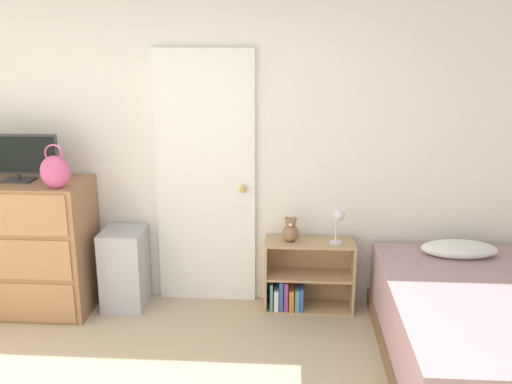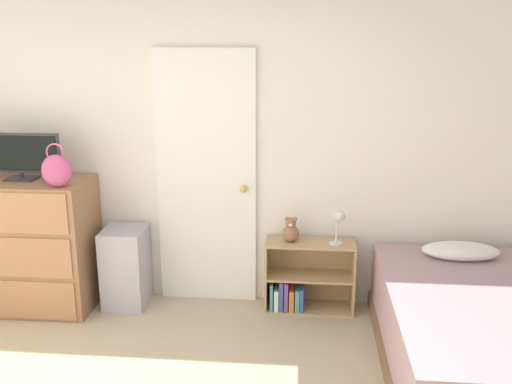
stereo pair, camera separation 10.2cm
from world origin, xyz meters
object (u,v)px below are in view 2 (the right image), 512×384
tv (19,155)px  bed (483,336)px  dresser (28,244)px  handbag (57,170)px  storage_bin (126,267)px  desk_lamp (339,220)px  bookshelf (302,281)px  teddy_bear (291,231)px

tv → bed: 3.51m
dresser → handbag: bearing=-25.4°
tv → storage_bin: tv is taller
desk_lamp → storage_bin: bearing=-179.7°
bookshelf → bed: (1.15, -0.82, 0.03)m
teddy_bear → tv: bearing=-176.6°
tv → storage_bin: size_ratio=1.00×
dresser → storage_bin: 0.78m
storage_bin → bed: (2.56, -0.76, -0.05)m
handbag → teddy_bear: bearing=10.6°
storage_bin → bed: 2.67m
storage_bin → desk_lamp: bearing=0.3°
handbag → desk_lamp: handbag is taller
storage_bin → bookshelf: bearing=2.2°
tv → bookshelf: tv is taller
handbag → storage_bin: (0.37, 0.27, -0.85)m
tv → desk_lamp: (2.42, 0.08, -0.47)m
storage_bin → desk_lamp: size_ratio=2.32×
tv → teddy_bear: 2.14m
bed → dresser: bearing=168.5°
tv → dresser: bearing=-88.1°
tv → bed: size_ratio=0.34×
desk_lamp → bed: bearing=-41.0°
handbag → storage_bin: bearing=35.7°
tv → teddy_bear: (2.06, 0.12, -0.58)m
storage_bin → tv: bearing=-174.2°
handbag → desk_lamp: size_ratio=1.17×
tv → bookshelf: bearing=3.4°
bed → storage_bin: bearing=163.4°
storage_bin → bookshelf: size_ratio=0.92×
handbag → dresser: bearing=154.6°
teddy_bear → storage_bin: bearing=-178.0°
tv → handbag: (0.37, -0.19, -0.06)m
handbag → desk_lamp: bearing=7.7°
bookshelf → teddy_bear: size_ratio=3.49×
tv → teddy_bear: size_ratio=3.22×
dresser → bookshelf: 2.18m
bed → handbag: bearing=170.5°
bookshelf → desk_lamp: (0.26, -0.04, 0.53)m
tv → bookshelf: (2.15, 0.13, -1.00)m
dresser → teddy_bear: 2.07m
dresser → desk_lamp: (2.42, 0.10, 0.24)m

